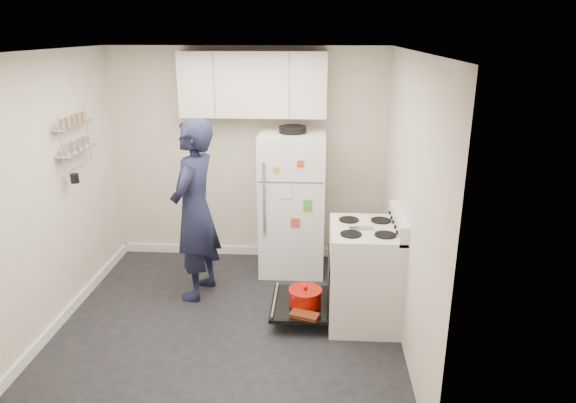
# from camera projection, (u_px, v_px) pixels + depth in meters

# --- Properties ---
(room) EXTENTS (3.21, 3.21, 2.51)m
(room) POSITION_uv_depth(u_px,v_px,m) (221.00, 202.00, 4.55)
(room) COLOR black
(room) RESTS_ON ground
(electric_range) EXTENTS (0.66, 0.76, 1.10)m
(electric_range) POSITION_uv_depth(u_px,v_px,m) (363.00, 275.00, 4.83)
(electric_range) COLOR silver
(electric_range) RESTS_ON ground
(open_oven_door) EXTENTS (0.55, 0.72, 0.24)m
(open_oven_door) POSITION_uv_depth(u_px,v_px,m) (303.00, 300.00, 4.93)
(open_oven_door) COLOR black
(open_oven_door) RESTS_ON ground
(refrigerator) EXTENTS (0.72, 0.74, 1.67)m
(refrigerator) POSITION_uv_depth(u_px,v_px,m) (292.00, 202.00, 5.80)
(refrigerator) COLOR white
(refrigerator) RESTS_ON ground
(upper_cabinets) EXTENTS (1.60, 0.33, 0.70)m
(upper_cabinets) POSITION_uv_depth(u_px,v_px,m) (253.00, 84.00, 5.59)
(upper_cabinets) COLOR silver
(upper_cabinets) RESTS_ON room
(wall_shelf_rack) EXTENTS (0.14, 0.60, 0.61)m
(wall_shelf_rack) POSITION_uv_depth(u_px,v_px,m) (75.00, 138.00, 4.93)
(wall_shelf_rack) COLOR #B2B2B7
(wall_shelf_rack) RESTS_ON room
(person) EXTENTS (0.58, 0.76, 1.86)m
(person) POSITION_uv_depth(u_px,v_px,m) (195.00, 210.00, 5.17)
(person) COLOR #171A34
(person) RESTS_ON ground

